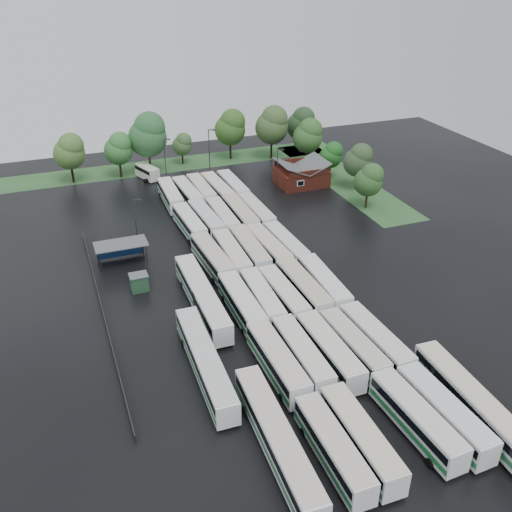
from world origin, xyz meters
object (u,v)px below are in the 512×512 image
object	(u,v)px
artic_bus_west_a	(277,439)
brick_building	(301,176)
artic_bus_east	(477,408)
minibus	(147,172)

from	to	relation	value
artic_bus_west_a	brick_building	bearing A→B (deg)	65.16
artic_bus_west_a	artic_bus_east	size ratio (longest dim) A/B	0.98
artic_bus_west_a	minibus	bearing A→B (deg)	89.55
brick_building	minibus	bearing A→B (deg)	153.24
artic_bus_west_a	minibus	xyz separation A→B (m)	(3.28, 81.08, -0.40)
artic_bus_east	artic_bus_west_a	bearing A→B (deg)	172.35
artic_bus_east	minibus	xyz separation A→B (m)	(-18.14, 84.62, -0.43)
artic_bus_west_a	minibus	distance (m)	81.14
artic_bus_west_a	minibus	size ratio (longest dim) A/B	2.77
artic_bus_west_a	artic_bus_east	bearing A→B (deg)	-7.53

